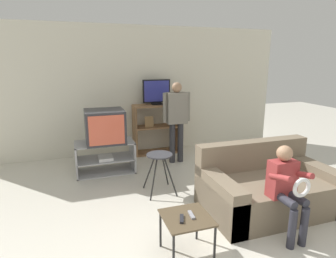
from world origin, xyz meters
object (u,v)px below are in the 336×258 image
at_px(snack_table, 187,221).
at_px(tv_stand, 105,157).
at_px(remote_control_black, 182,219).
at_px(person_seated_child, 287,185).
at_px(remote_control_white, 191,215).
at_px(television_flat, 157,93).
at_px(person_standing_adult, 177,115).
at_px(television_main, 105,126).
at_px(media_shelf, 156,128).
at_px(folding_stool, 160,160).
at_px(couch, 266,188).

bearing_deg(snack_table, tv_stand, 102.18).
relative_size(remote_control_black, person_seated_child, 0.14).
relative_size(remote_control_white, person_seated_child, 0.14).
distance_m(snack_table, remote_control_black, 0.10).
height_order(television_flat, person_standing_adult, television_flat).
distance_m(tv_stand, television_main, 0.56).
xyz_separation_m(television_flat, person_standing_adult, (0.19, -0.68, -0.35)).
bearing_deg(person_standing_adult, media_shelf, 107.76).
bearing_deg(folding_stool, snack_table, -95.82).
xyz_separation_m(folding_stool, remote_control_white, (-0.09, -1.42, -0.06)).
xyz_separation_m(folding_stool, snack_table, (-0.14, -1.42, -0.12)).
relative_size(media_shelf, person_standing_adult, 0.68).
distance_m(media_shelf, remote_control_black, 3.33).
distance_m(media_shelf, person_standing_adult, 0.80).
height_order(tv_stand, remote_control_black, tv_stand).
xyz_separation_m(television_main, remote_control_white, (0.56, -2.45, -0.39)).
bearing_deg(couch, remote_control_white, -157.25).
xyz_separation_m(folding_stool, person_seated_child, (1.01, -1.43, 0.11)).
height_order(television_flat, remote_control_black, television_flat).
bearing_deg(couch, television_flat, 104.94).
height_order(television_flat, couch, television_flat).
relative_size(folding_stool, person_standing_adult, 0.39).
xyz_separation_m(television_main, person_standing_adult, (1.33, 0.11, 0.10)).
xyz_separation_m(tv_stand, remote_control_black, (0.47, -2.50, 0.17)).
xyz_separation_m(television_main, person_seated_child, (1.66, -2.47, -0.22)).
bearing_deg(remote_control_black, folding_stool, 103.05).
bearing_deg(couch, person_seated_child, -109.25).
bearing_deg(remote_control_black, media_shelf, 99.64).
bearing_deg(television_flat, television_main, -145.14).
bearing_deg(couch, television_main, 134.28).
distance_m(television_main, person_standing_adult, 1.34).
bearing_deg(television_main, folding_stool, -57.57).
bearing_deg(couch, snack_table, -157.90).
xyz_separation_m(media_shelf, remote_control_white, (-0.56, -3.22, -0.09)).
bearing_deg(media_shelf, couch, -74.54).
height_order(media_shelf, television_flat, television_flat).
bearing_deg(remote_control_black, couch, 43.59).
bearing_deg(remote_control_white, person_seated_child, 4.70).
bearing_deg(person_standing_adult, person_seated_child, -82.66).
height_order(media_shelf, folding_stool, media_shelf).
height_order(tv_stand, folding_stool, folding_stool).
xyz_separation_m(couch, person_standing_adult, (-0.53, 2.02, 0.64)).
height_order(remote_control_white, person_standing_adult, person_standing_adult).
relative_size(tv_stand, media_shelf, 0.97).
bearing_deg(person_seated_child, media_shelf, 99.53).
bearing_deg(television_flat, remote_control_white, -100.08).
bearing_deg(folding_stool, couch, -35.96).
relative_size(snack_table, person_seated_child, 0.45).
bearing_deg(person_standing_adult, remote_control_white, -106.67).
distance_m(folding_stool, remote_control_white, 1.42).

